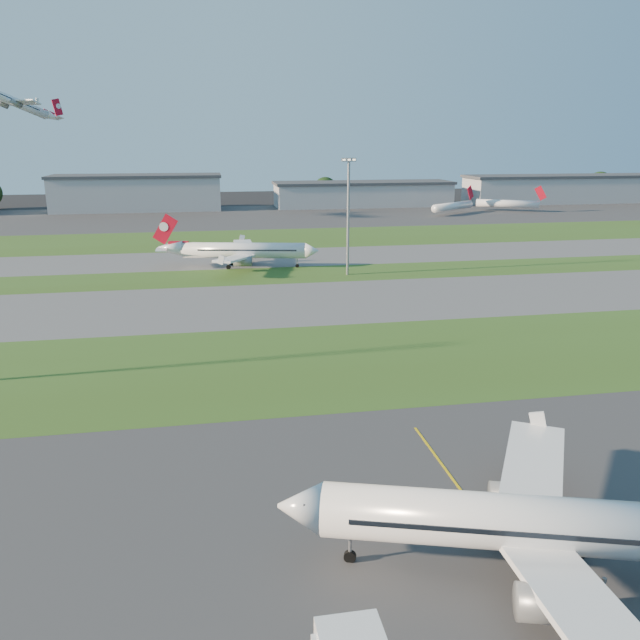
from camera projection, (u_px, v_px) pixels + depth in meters
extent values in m
cube|color=#35501A|center=(330.00, 362.00, 86.34)|extent=(300.00, 34.00, 0.01)
cube|color=#515154|center=(296.00, 303.00, 117.54)|extent=(300.00, 32.00, 0.01)
cube|color=#35501A|center=(281.00, 275.00, 141.18)|extent=(300.00, 18.00, 0.01)
cube|color=#515154|center=(271.00, 258.00, 161.98)|extent=(300.00, 26.00, 0.01)
cube|color=#35501A|center=(260.00, 239.00, 193.17)|extent=(300.00, 40.00, 0.01)
cube|color=#333335|center=(248.00, 216.00, 249.90)|extent=(400.00, 80.00, 0.01)
cylinder|color=white|center=(542.00, 524.00, 42.67)|extent=(30.14, 12.66, 3.85)
cube|color=white|center=(591.00, 618.00, 34.98)|extent=(5.40, 15.41, 1.56)
cube|color=white|center=(533.00, 472.00, 50.41)|extent=(11.76, 15.34, 1.56)
cylinder|color=slate|center=(552.00, 604.00, 37.59)|extent=(4.75, 3.48, 2.33)
cylinder|color=slate|center=(517.00, 498.00, 48.78)|extent=(4.75, 3.48, 2.33)
cylinder|color=white|center=(244.00, 250.00, 148.93)|extent=(29.53, 9.68, 3.72)
cube|color=red|center=(165.00, 229.00, 148.07)|extent=(6.29, 1.64, 7.42)
cube|color=white|center=(245.00, 247.00, 156.62)|extent=(4.96, 14.85, 1.51)
cube|color=white|center=(235.00, 258.00, 141.57)|extent=(10.38, 15.15, 1.51)
cylinder|color=slate|center=(249.00, 253.00, 154.81)|extent=(4.49, 3.05, 2.25)
cylinder|color=slate|center=(243.00, 261.00, 143.90)|extent=(4.49, 3.05, 2.25)
cylinder|color=white|center=(12.00, 101.00, 213.38)|extent=(21.08, 18.98, 3.19)
cube|color=red|center=(54.00, 90.00, 224.14)|extent=(4.30, 3.80, 6.36)
cube|color=white|center=(24.00, 101.00, 210.09)|extent=(12.50, 10.30, 1.30)
cube|color=white|center=(5.00, 103.00, 218.17)|extent=(9.11, 12.93, 1.30)
cylinder|color=slate|center=(18.00, 104.00, 210.51)|extent=(3.93, 3.78, 1.93)
cylinder|color=slate|center=(4.00, 105.00, 216.37)|extent=(3.93, 3.78, 1.93)
cylinder|color=white|center=(453.00, 206.00, 256.04)|extent=(23.05, 17.66, 3.20)
cube|color=red|center=(470.00, 193.00, 263.60)|extent=(4.39, 3.24, 6.16)
cylinder|color=white|center=(507.00, 204.00, 266.65)|extent=(24.30, 15.38, 3.20)
cube|color=red|center=(541.00, 193.00, 261.29)|extent=(4.67, 2.77, 6.16)
cylinder|color=gray|center=(348.00, 220.00, 138.34)|extent=(0.60, 0.60, 25.00)
cube|color=gray|center=(349.00, 160.00, 134.75)|extent=(3.20, 0.50, 0.80)
cube|color=#FFF2CC|center=(349.00, 160.00, 134.75)|extent=(2.80, 0.70, 0.35)
cube|color=#989A9F|center=(138.00, 194.00, 268.71)|extent=(70.00, 22.00, 14.00)
cube|color=#383A3F|center=(136.00, 176.00, 266.59)|extent=(71.40, 23.00, 1.20)
cube|color=#989A9F|center=(363.00, 195.00, 286.17)|extent=(80.00, 22.00, 10.00)
cube|color=#383A3F|center=(363.00, 183.00, 284.61)|extent=(81.60, 23.00, 1.20)
cube|color=#989A9F|center=(563.00, 190.00, 302.80)|extent=(95.00, 22.00, 12.00)
cube|color=#383A3F|center=(564.00, 176.00, 300.96)|extent=(96.90, 23.00, 1.20)
cylinder|color=black|center=(198.00, 203.00, 284.78)|extent=(1.00, 1.00, 3.60)
sphere|color=black|center=(197.00, 194.00, 283.65)|extent=(9.90, 9.90, 9.90)
cylinder|color=black|center=(325.00, 199.00, 297.68)|extent=(1.00, 1.00, 4.20)
sphere|color=black|center=(325.00, 189.00, 296.36)|extent=(11.55, 11.55, 11.55)
cylinder|color=black|center=(475.00, 198.00, 308.52)|extent=(1.00, 1.00, 3.80)
sphere|color=black|center=(475.00, 189.00, 307.33)|extent=(10.45, 10.45, 10.45)
cylinder|color=black|center=(598.00, 194.00, 324.03)|extent=(1.00, 1.00, 4.60)
sphere|color=black|center=(599.00, 184.00, 322.59)|extent=(12.65, 12.65, 12.65)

